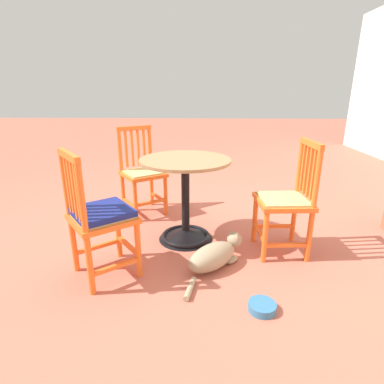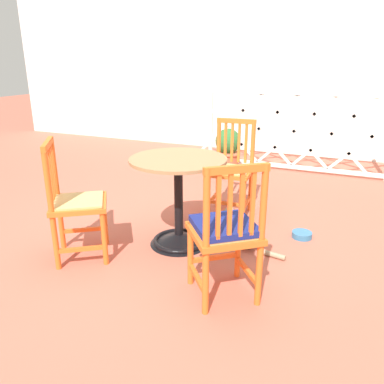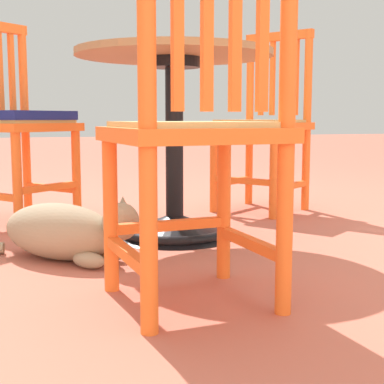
{
  "view_description": "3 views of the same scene",
  "coord_description": "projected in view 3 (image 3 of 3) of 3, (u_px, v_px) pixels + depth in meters",
  "views": [
    {
      "loc": [
        2.52,
        0.26,
        1.27
      ],
      "look_at": [
        -0.09,
        0.16,
        0.39
      ],
      "focal_mm": 28.47,
      "sensor_mm": 36.0,
      "label": 1
    },
    {
      "loc": [
        1.29,
        -2.48,
        1.45
      ],
      "look_at": [
        0.24,
        -0.01,
        0.52
      ],
      "focal_mm": 35.74,
      "sensor_mm": 36.0,
      "label": 2
    },
    {
      "loc": [
        0.69,
        2.24,
        0.47
      ],
      "look_at": [
        -0.06,
        -0.03,
        0.16
      ],
      "focal_mm": 52.88,
      "sensor_mm": 36.0,
      "label": 3
    }
  ],
  "objects": [
    {
      "name": "orange_chair_by_planter",
      "position": [
        17.0,
        124.0,
        2.55
      ],
      "size": [
        0.56,
        0.56,
        0.91
      ],
      "color": "orange",
      "rests_on": "ground_plane"
    },
    {
      "name": "tabby_cat",
      "position": [
        68.0,
        232.0,
        1.88
      ],
      "size": [
        0.64,
        0.47,
        0.23
      ],
      "color": "#9E896B",
      "rests_on": "ground_plane"
    },
    {
      "name": "ground_plane",
      "position": [
        182.0,
        230.0,
        2.39
      ],
      "size": [
        24.0,
        24.0,
        0.0
      ],
      "primitive_type": "plane",
      "color": "#BC604C"
    },
    {
      "name": "cafe_table",
      "position": [
        174.0,
        166.0,
        2.23
      ],
      "size": [
        0.76,
        0.76,
        0.73
      ],
      "color": "black",
      "rests_on": "ground_plane"
    },
    {
      "name": "orange_chair_near_fence",
      "position": [
        264.0,
        126.0,
        2.86
      ],
      "size": [
        0.56,
        0.56,
        0.91
      ],
      "color": "orange",
      "rests_on": "ground_plane"
    },
    {
      "name": "orange_chair_facing_out",
      "position": [
        196.0,
        134.0,
        1.39
      ],
      "size": [
        0.43,
        0.43,
        0.91
      ],
      "color": "orange",
      "rests_on": "ground_plane"
    }
  ]
}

